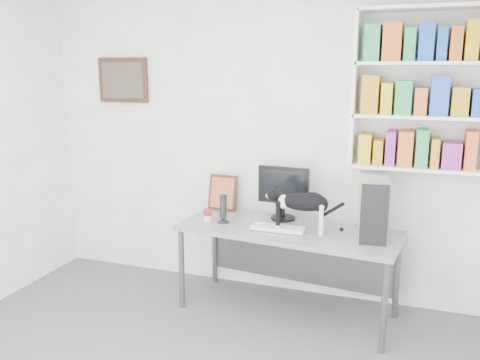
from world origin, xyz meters
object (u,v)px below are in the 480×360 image
at_px(keyboard, 278,228).
at_px(pc_tower, 373,207).
at_px(monitor, 284,193).
at_px(bookshelf, 422,90).
at_px(speaker, 223,208).
at_px(desk, 287,271).
at_px(soup_can, 208,216).
at_px(cat, 302,212).
at_px(leaning_print, 223,192).

distance_m(keyboard, pc_tower, 0.76).
height_order(monitor, keyboard, monitor).
relative_size(bookshelf, speaker, 4.93).
xyz_separation_m(desk, soup_can, (-0.69, -0.05, 0.42)).
distance_m(desk, keyboard, 0.40).
bearing_deg(monitor, soup_can, -152.72).
relative_size(desk, cat, 3.23).
bearing_deg(desk, monitor, 119.73).
distance_m(keyboard, speaker, 0.51).
bearing_deg(cat, speaker, 172.17).
distance_m(bookshelf, keyboard, 1.54).
xyz_separation_m(bookshelf, leaning_print, (-1.65, 0.03, -0.94)).
relative_size(monitor, cat, 0.85).
relative_size(bookshelf, leaning_print, 3.72).
xyz_separation_m(keyboard, speaker, (-0.49, 0.05, 0.11)).
xyz_separation_m(bookshelf, keyboard, (-1.01, -0.39, -1.09)).
relative_size(monitor, keyboard, 1.10).
bearing_deg(speaker, monitor, 14.17).
distance_m(speaker, cat, 0.69).
bearing_deg(keyboard, pc_tower, 7.90).
bearing_deg(leaning_print, speaker, -64.68).
distance_m(pc_tower, leaning_print, 1.40).
relative_size(desk, soup_can, 17.21).
bearing_deg(bookshelf, desk, -161.75).
bearing_deg(keyboard, leaning_print, 146.53).
xyz_separation_m(monitor, speaker, (-0.45, -0.26, -0.11)).
xyz_separation_m(keyboard, soup_can, (-0.63, 0.03, 0.04)).
bearing_deg(monitor, speaker, -148.26).
relative_size(pc_tower, speaker, 1.87).
height_order(monitor, pc_tower, same).
distance_m(desk, monitor, 0.66).
bearing_deg(leaning_print, keyboard, -29.85).
xyz_separation_m(desk, monitor, (-0.10, 0.23, 0.61)).
xyz_separation_m(speaker, leaning_print, (-0.15, 0.37, 0.04)).
bearing_deg(soup_can, cat, -2.10).
distance_m(bookshelf, monitor, 1.37).
distance_m(desk, leaning_print, 0.95).
relative_size(bookshelf, keyboard, 2.90).
xyz_separation_m(soup_can, cat, (0.82, -0.03, 0.12)).
height_order(desk, speaker, speaker).
xyz_separation_m(desk, speaker, (-0.55, -0.03, 0.50)).
relative_size(desk, keyboard, 4.16).
xyz_separation_m(pc_tower, leaning_print, (-1.36, 0.32, -0.07)).
height_order(keyboard, pc_tower, pc_tower).
height_order(bookshelf, keyboard, bookshelf).
distance_m(leaning_print, cat, 0.93).
bearing_deg(soup_can, keyboard, -2.69).
relative_size(monitor, pc_tower, 1.00).
distance_m(monitor, cat, 0.39).
bearing_deg(leaning_print, cat, -23.41).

